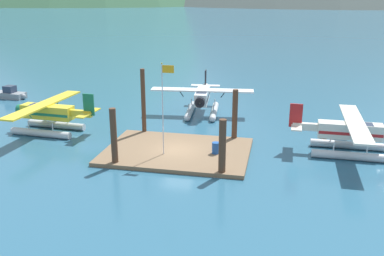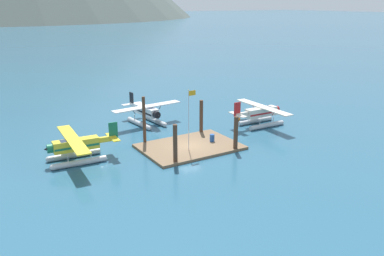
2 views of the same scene
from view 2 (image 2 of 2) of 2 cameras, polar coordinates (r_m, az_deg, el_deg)
ground_plane at (r=47.87m, az=-0.33°, el=-2.82°), size 1200.00×1200.00×0.00m
dock_platform at (r=47.82m, az=-0.33°, el=-2.65°), size 11.31×7.99×0.30m
piling_near_left at (r=42.55m, az=-2.38°, el=-2.34°), size 0.47×0.47×4.38m
piling_near_right at (r=46.62m, az=6.20°, el=-0.83°), size 0.50×0.50×4.08m
piling_far_left at (r=48.50m, az=-6.77°, el=1.01°), size 0.39×0.39×5.91m
piling_far_right at (r=52.32m, az=1.31°, el=1.54°), size 0.47×0.47×4.49m
flagpole at (r=45.23m, az=-0.36°, el=2.09°), size 0.95×0.10×7.04m
fuel_drum at (r=49.09m, az=2.85°, el=-1.40°), size 0.62×0.62×0.88m
mooring_buoy at (r=58.63m, az=6.48°, el=1.29°), size 0.76×0.76×0.76m
seaplane_cream_stbd_fwd at (r=56.88m, az=9.75°, el=1.90°), size 7.98×10.42×3.84m
seaplane_yellow_port_fwd at (r=45.08m, az=-16.05°, el=-2.71°), size 7.97×10.47×3.84m
seaplane_white_bow_centre at (r=57.03m, az=-6.45°, el=2.08°), size 10.49×7.96×3.84m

